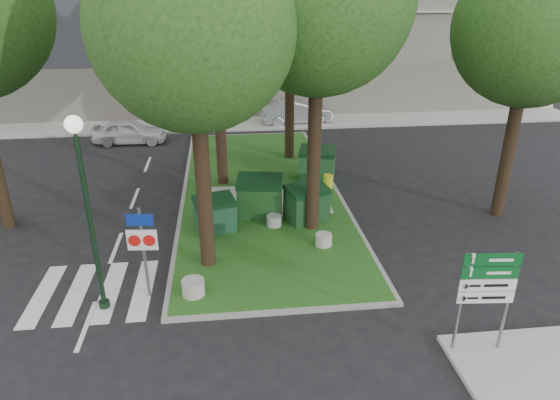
{
  "coord_description": "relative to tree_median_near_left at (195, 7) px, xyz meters",
  "views": [
    {
      "loc": [
        -0.84,
        -10.61,
        7.91
      ],
      "look_at": [
        0.69,
        2.68,
        2.0
      ],
      "focal_mm": 32.0,
      "sensor_mm": 36.0,
      "label": 1
    }
  ],
  "objects": [
    {
      "name": "directional_sign",
      "position": [
        6.11,
        -4.56,
        -5.53
      ],
      "size": [
        1.25,
        0.18,
        2.5
      ],
      "rotation": [
        0.0,
        0.0,
        -0.09
      ],
      "color": "slate",
      "rests_on": "sidewalk_corner"
    },
    {
      "name": "dumpster_a",
      "position": [
        0.12,
        2.09,
        -6.61
      ],
      "size": [
        1.51,
        1.23,
        1.23
      ],
      "rotation": [
        0.0,
        0.0,
        0.26
      ],
      "color": "#0F3820",
      "rests_on": "median_island"
    },
    {
      "name": "tree_median_near_left",
      "position": [
        0.0,
        0.0,
        0.0
      ],
      "size": [
        5.2,
        5.2,
        10.53
      ],
      "color": "black",
      "rests_on": "ground"
    },
    {
      "name": "car_white",
      "position": [
        -4.4,
        12.94,
        -6.68
      ],
      "size": [
        3.81,
        1.67,
        1.28
      ],
      "primitive_type": "imported",
      "rotation": [
        0.0,
        0.0,
        1.53
      ],
      "color": "silver",
      "rests_on": "ground"
    },
    {
      "name": "median_kerb",
      "position": [
        1.91,
        5.44,
        -7.27
      ],
      "size": [
        6.3,
        16.3,
        0.1
      ],
      "primitive_type": "cube",
      "color": "gray",
      "rests_on": "ground"
    },
    {
      "name": "car_silver",
      "position": [
        4.91,
        15.83,
        -6.63
      ],
      "size": [
        4.3,
        1.79,
        1.38
      ],
      "primitive_type": "imported",
      "rotation": [
        0.0,
        0.0,
        1.65
      ],
      "color": "#95979C",
      "rests_on": "ground"
    },
    {
      "name": "median_island",
      "position": [
        1.91,
        5.44,
        -7.26
      ],
      "size": [
        6.0,
        16.0,
        0.12
      ],
      "primitive_type": "cube",
      "color": "#1C4513",
      "rests_on": "ground"
    },
    {
      "name": "street_lamp",
      "position": [
        -2.79,
        -1.81,
        -4.07
      ],
      "size": [
        0.41,
        0.41,
        5.16
      ],
      "color": "black",
      "rests_on": "ground"
    },
    {
      "name": "bollard_mid",
      "position": [
        2.13,
        2.21,
        -7.01
      ],
      "size": [
        0.52,
        0.52,
        0.37
      ],
      "primitive_type": "cylinder",
      "color": "gray",
      "rests_on": "median_island"
    },
    {
      "name": "litter_bin",
      "position": [
        4.61,
        5.1,
        -6.87
      ],
      "size": [
        0.38,
        0.38,
        0.66
      ],
      "primitive_type": "cylinder",
      "color": "#C8DA19",
      "rests_on": "median_island"
    },
    {
      "name": "tree_median_mid",
      "position": [
        0.5,
        6.5,
        -0.34
      ],
      "size": [
        4.8,
        4.8,
        9.99
      ],
      "color": "black",
      "rests_on": "ground"
    },
    {
      "name": "ground",
      "position": [
        1.41,
        -2.56,
        -7.32
      ],
      "size": [
        120.0,
        120.0,
        0.0
      ],
      "primitive_type": "plane",
      "color": "black",
      "rests_on": "ground"
    },
    {
      "name": "zebra_crossing",
      "position": [
        -2.34,
        -1.06,
        -7.31
      ],
      "size": [
        5.0,
        3.0,
        0.01
      ],
      "primitive_type": "cube",
      "color": "silver",
      "rests_on": "ground"
    },
    {
      "name": "dumpster_c",
      "position": [
        3.32,
        2.51,
        -6.56
      ],
      "size": [
        1.7,
        1.46,
        1.33
      ],
      "rotation": [
        0.0,
        0.0,
        0.38
      ],
      "color": "black",
      "rests_on": "median_island"
    },
    {
      "name": "bollard_left",
      "position": [
        -0.46,
        -1.66,
        -6.98
      ],
      "size": [
        0.61,
        0.61,
        0.44
      ],
      "primitive_type": "cylinder",
      "color": "#A1A19C",
      "rests_on": "median_island"
    },
    {
      "name": "tree_street_right",
      "position": [
        10.5,
        2.5,
        -0.33
      ],
      "size": [
        5.0,
        5.0,
        10.06
      ],
      "color": "black",
      "rests_on": "ground"
    },
    {
      "name": "dumpster_b",
      "position": [
        1.72,
        3.09,
        -6.49
      ],
      "size": [
        1.75,
        1.35,
        1.48
      ],
      "rotation": [
        0.0,
        0.0,
        -0.16
      ],
      "color": "#113A12",
      "rests_on": "median_island"
    },
    {
      "name": "traffic_sign_pole",
      "position": [
        -1.68,
        -1.42,
        -5.62
      ],
      "size": [
        0.79,
        0.12,
        2.64
      ],
      "rotation": [
        0.0,
        0.0,
        -0.1
      ],
      "color": "slate",
      "rests_on": "ground"
    },
    {
      "name": "dumpster_d",
      "position": [
        4.41,
        6.45,
        -6.53
      ],
      "size": [
        1.72,
        1.42,
        1.39
      ],
      "rotation": [
        0.0,
        0.0,
        -0.28
      ],
      "color": "#14421B",
      "rests_on": "median_island"
    },
    {
      "name": "bollard_right",
      "position": [
        3.56,
        0.64,
        -7.01
      ],
      "size": [
        0.53,
        0.53,
        0.38
      ],
      "primitive_type": "cylinder",
      "color": "#A7A6A2",
      "rests_on": "median_island"
    },
    {
      "name": "building_sidewalk",
      "position": [
        1.41,
        15.94,
        -7.26
      ],
      "size": [
        42.0,
        3.0,
        0.12
      ],
      "primitive_type": "cube",
      "color": "#999993",
      "rests_on": "ground"
    }
  ]
}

